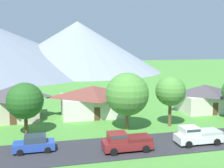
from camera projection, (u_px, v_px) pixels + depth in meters
road_strip at (115, 148)px, 29.75m from camera, size 160.00×6.73×0.08m
mountain_far_east_ridge at (78, 47)px, 117.68m from camera, size 70.62×70.62×21.21m
house_left_center at (93, 100)px, 44.02m from camera, size 10.63×8.40×4.66m
house_right_center at (15, 102)px, 41.28m from camera, size 7.72×7.37×5.11m
house_rightmost at (204, 97)px, 46.69m from camera, size 9.31×7.37×4.46m
tree_center at (170, 91)px, 37.20m from camera, size 4.09×4.09×6.96m
tree_right_of_center at (25, 101)px, 33.62m from camera, size 4.50×4.50×6.54m
tree_near_right at (127, 94)px, 35.65m from camera, size 5.63×5.63×7.56m
parked_car_blue_mid_west at (34, 144)px, 28.55m from camera, size 4.22×2.12×1.68m
pickup_truck_maroon_west_side at (126, 141)px, 28.68m from camera, size 5.20×2.32×1.99m
pickup_truck_white_east_side at (197, 135)px, 30.74m from camera, size 5.23×2.37×1.99m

